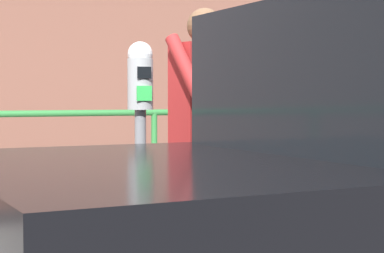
{
  "coord_description": "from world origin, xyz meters",
  "views": [
    {
      "loc": [
        -1.46,
        -3.51,
        1.35
      ],
      "look_at": [
        0.38,
        0.34,
        1.17
      ],
      "focal_mm": 63.39,
      "sensor_mm": 36.0,
      "label": 1
    }
  ],
  "objects": [
    {
      "name": "parking_meter",
      "position": [
        0.04,
        0.35,
        1.24
      ],
      "size": [
        0.16,
        0.17,
        1.54
      ],
      "rotation": [
        0.0,
        0.0,
        3.06
      ],
      "color": "slate",
      "rests_on": "sidewalk_curb"
    },
    {
      "name": "pedestrian_at_meter",
      "position": [
        0.58,
        0.54,
        1.19
      ],
      "size": [
        0.63,
        0.62,
        1.8
      ],
      "rotation": [
        0.0,
        0.0,
        -2.84
      ],
      "color": "black",
      "rests_on": "sidewalk_curb"
    },
    {
      "name": "background_railing",
      "position": [
        -0.0,
        2.69,
        0.93
      ],
      "size": [
        24.06,
        0.06,
        1.08
      ],
      "color": "#2D7A38",
      "rests_on": "sidewalk_curb"
    },
    {
      "name": "backdrop_wall",
      "position": [
        0.0,
        4.91,
        1.68
      ],
      "size": [
        32.0,
        0.5,
        3.35
      ],
      "primitive_type": "cube",
      "color": "brown",
      "rests_on": "ground"
    }
  ]
}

